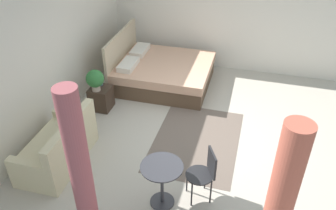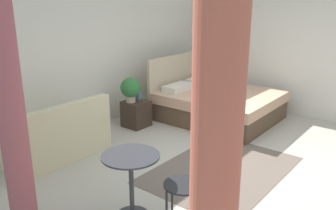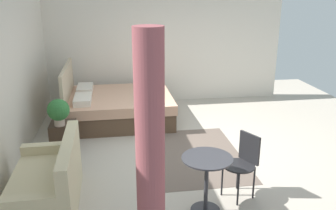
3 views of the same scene
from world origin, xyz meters
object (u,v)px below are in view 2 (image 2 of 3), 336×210
Objects in this scene: couch at (57,139)px; nightstand at (136,114)px; bed at (217,103)px; cafe_chair_near_window at (191,180)px; balcony_table at (131,175)px; potted_plant at (130,88)px; vase at (138,95)px.

nightstand is at bearing 1.06° from couch.
cafe_chair_near_window is at bearing -152.98° from bed.
nightstand is at bearing 42.92° from balcony_table.
nightstand is 0.57× the size of cafe_chair_near_window.
couch is 2.49m from cafe_chair_near_window.
cafe_chair_near_window is at bearing -63.05° from balcony_table.
cafe_chair_near_window is (-3.12, -1.59, 0.22)m from bed.
couch is 2.05× the size of balcony_table.
couch is 3.34× the size of potted_plant.
potted_plant reaches higher than couch.
bed is at bearing 27.02° from cafe_chair_near_window.
potted_plant reaches higher than vase.
bed is 2.91× the size of balcony_table.
potted_plant is at bearing 2.11° from couch.
vase is 0.23× the size of balcony_table.
potted_plant is 2.66× the size of vase.
couch is at bearing -178.94° from nightstand.
couch reaches higher than cafe_chair_near_window.
vase is at bearing 53.06° from cafe_chair_near_window.
balcony_table is 0.86× the size of cafe_chair_near_window.
cafe_chair_near_window is at bearing -125.65° from nightstand.
nightstand is 3.10m from cafe_chair_near_window.
bed is at bearing 16.72° from balcony_table.
nightstand is 2.87× the size of vase.
balcony_table is at bearing -137.08° from nightstand.
bed is 3.56m from balcony_table.
couch is at bearing -177.89° from potted_plant.
balcony_table is at bearing 116.95° from cafe_chair_near_window.
potted_plant is at bearing 56.18° from cafe_chair_near_window.
balcony_table is (-2.21, -1.98, -0.06)m from vase.
vase is (0.22, 0.02, -0.17)m from potted_plant.
vase is (1.83, 0.08, 0.27)m from couch.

